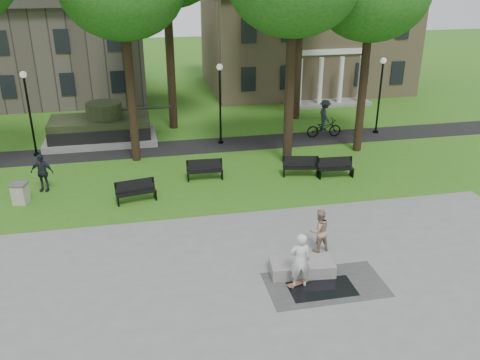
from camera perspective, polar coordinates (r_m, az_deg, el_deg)
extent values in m
plane|color=#326317|center=(19.50, 2.47, -7.62)|extent=(120.00, 120.00, 0.00)
cube|color=gray|center=(15.59, 7.08, -16.82)|extent=(22.00, 16.00, 0.02)
cube|color=black|center=(30.22, -3.01, 3.92)|extent=(44.00, 2.60, 0.01)
cube|color=#9E8460|center=(44.93, 7.15, 15.43)|extent=(16.00, 11.00, 8.00)
cube|color=silver|center=(39.84, 9.68, 14.00)|extent=(6.00, 0.30, 0.40)
cube|color=#4C443D|center=(43.72, -21.05, 13.36)|extent=(15.00, 10.00, 7.20)
cylinder|color=black|center=(27.38, -12.18, 10.09)|extent=(0.48, 0.48, 8.00)
cylinder|color=black|center=(26.53, 5.61, 10.44)|extent=(0.50, 0.50, 8.32)
cylinder|color=black|center=(29.11, 13.65, 10.40)|extent=(0.46, 0.46, 7.68)
cylinder|color=black|center=(32.73, -7.86, 13.63)|extent=(0.54, 0.54, 9.28)
cylinder|color=black|center=(34.88, 6.57, 13.75)|extent=(0.50, 0.50, 8.64)
cylinder|color=black|center=(30.13, -22.47, 6.48)|extent=(0.12, 0.12, 4.40)
sphere|color=silver|center=(29.60, -23.17, 10.83)|extent=(0.36, 0.36, 0.36)
cylinder|color=black|center=(30.74, -21.87, 2.71)|extent=(0.32, 0.32, 0.16)
cylinder|color=black|center=(29.93, -2.23, 8.14)|extent=(0.12, 0.12, 4.40)
sphere|color=silver|center=(29.40, -2.30, 12.56)|extent=(0.36, 0.36, 0.36)
cylinder|color=black|center=(30.55, -2.17, 4.30)|extent=(0.32, 0.32, 0.16)
cylinder|color=black|center=(33.00, 15.36, 8.77)|extent=(0.12, 0.12, 4.40)
sphere|color=silver|center=(32.53, 15.81, 12.77)|extent=(0.36, 0.36, 0.36)
cylinder|color=black|center=(33.57, 14.98, 5.27)|extent=(0.32, 0.32, 0.16)
cube|color=gray|center=(31.85, -15.25, 4.51)|extent=(6.50, 3.40, 0.40)
cube|color=#2F351B|center=(31.62, -15.40, 5.79)|extent=(5.80, 2.80, 1.10)
cube|color=black|center=(30.40, -15.47, 4.69)|extent=(5.80, 0.35, 0.70)
cube|color=black|center=(32.97, -15.25, 6.14)|extent=(5.80, 0.35, 0.70)
cylinder|color=#2F351B|center=(31.33, -15.04, 7.58)|extent=(2.10, 2.10, 0.90)
cylinder|color=#2F351B|center=(31.27, -10.81, 7.93)|extent=(3.20, 0.18, 0.18)
cube|color=black|center=(17.46, 9.19, -11.96)|extent=(2.20, 1.20, 0.00)
cube|color=gray|center=(18.03, 6.97, -9.70)|extent=(2.29, 1.21, 0.45)
cube|color=brown|center=(17.53, 6.49, -11.50)|extent=(0.80, 0.44, 0.07)
imported|color=silver|center=(16.97, 6.74, -8.94)|extent=(0.74, 0.50, 1.97)
imported|color=#9B8464|center=(19.11, 8.87, -5.62)|extent=(0.91, 0.77, 1.68)
imported|color=#1F212A|center=(25.57, -21.34, 0.80)|extent=(1.16, 0.72, 1.85)
imported|color=black|center=(31.97, 9.40, 5.79)|extent=(2.18, 0.81, 1.14)
imported|color=#21262C|center=(31.74, 9.50, 7.22)|extent=(0.73, 1.24, 1.89)
cube|color=black|center=(23.32, -11.58, -1.42)|extent=(1.85, 0.78, 0.05)
cube|color=black|center=(23.41, -11.65, -0.53)|extent=(1.80, 0.49, 0.50)
cube|color=black|center=(23.45, -13.61, -2.08)|extent=(0.14, 0.45, 0.45)
cube|color=black|center=(23.42, -9.46, -1.75)|extent=(0.14, 0.45, 0.45)
cube|color=black|center=(25.26, -3.96, 0.99)|extent=(1.82, 0.53, 0.05)
cube|color=black|center=(25.35, -4.05, 1.80)|extent=(1.80, 0.23, 0.50)
cube|color=black|center=(25.26, -5.86, 0.37)|extent=(0.08, 0.45, 0.45)
cube|color=black|center=(25.46, -2.05, 0.67)|extent=(0.08, 0.45, 0.45)
cube|color=black|center=(25.80, 6.84, 1.36)|extent=(1.85, 0.80, 0.05)
cube|color=black|center=(25.88, 6.72, 2.16)|extent=(1.79, 0.51, 0.50)
cube|color=black|center=(25.64, 5.01, 0.76)|extent=(0.15, 0.45, 0.45)
cube|color=black|center=(26.15, 8.59, 1.04)|extent=(0.15, 0.45, 0.45)
cube|color=black|center=(25.93, 10.71, 1.23)|extent=(1.82, 0.56, 0.05)
cube|color=black|center=(26.01, 10.58, 2.02)|extent=(1.81, 0.26, 0.50)
cube|color=black|center=(25.72, 8.92, 0.63)|extent=(0.09, 0.45, 0.45)
cube|color=black|center=(26.34, 12.39, 0.91)|extent=(0.09, 0.45, 0.45)
cube|color=#B3AB93|center=(24.78, -23.44, -1.45)|extent=(0.73, 0.73, 0.90)
cube|color=#4C4C4C|center=(24.60, -23.61, -0.43)|extent=(0.81, 0.81, 0.06)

